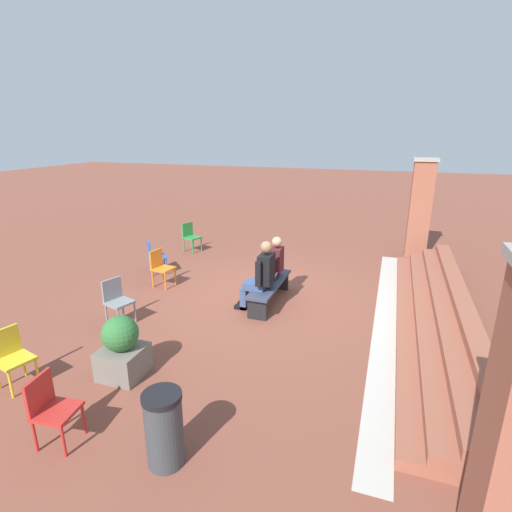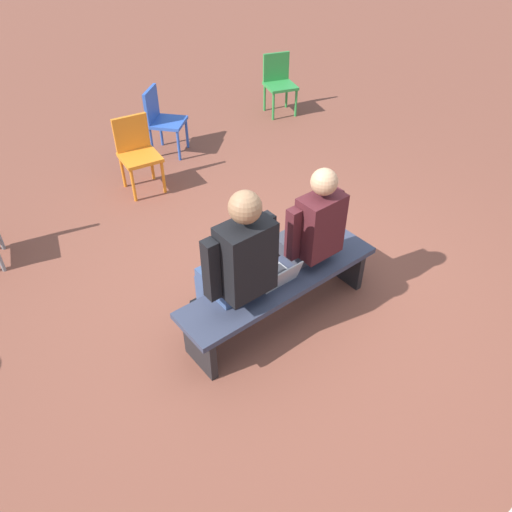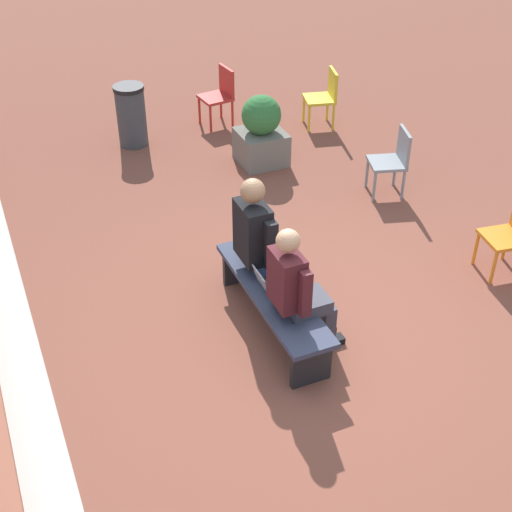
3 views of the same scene
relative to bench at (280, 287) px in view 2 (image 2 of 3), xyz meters
The scene contains 8 objects.
ground_plane 0.43m from the bench, 135.23° to the right, with size 60.00×60.00×0.00m, color brown.
bench is the anchor object (origin of this frame).
person_student 0.51m from the bench, 169.41° to the right, with size 0.54×0.68×1.33m.
person_adult 0.55m from the bench, 10.83° to the right, with size 0.59×0.75×1.43m.
laptop 0.15m from the bench, 13.53° to the left, with size 0.32×0.29×0.21m.
plastic_chair_near_bench_left 2.65m from the bench, 92.87° to the right, with size 0.48×0.48×0.84m.
plastic_chair_far_right 4.35m from the bench, 130.46° to the right, with size 0.53×0.53×0.84m.
plastic_chair_far_left 3.34m from the bench, 103.81° to the right, with size 0.59×0.59×0.84m.
Camera 2 is at (2.20, 2.38, 3.13)m, focal length 35.00 mm.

